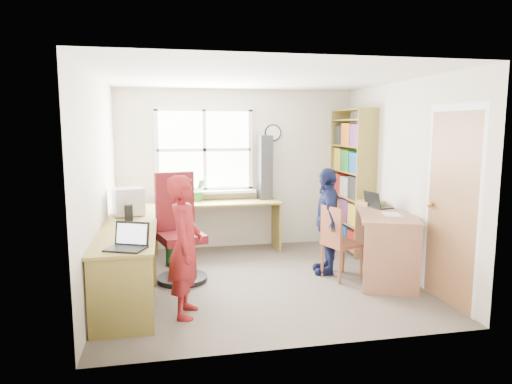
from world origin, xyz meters
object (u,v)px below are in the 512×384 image
(swivel_chair, at_px, (179,234))
(laptop_left, at_px, (128,242))
(wooden_chair, at_px, (338,240))
(potted_plant, at_px, (199,190))
(bookshelf, at_px, (352,183))
(person_navy, at_px, (327,221))
(person_green, at_px, (180,221))
(crt_monitor, at_px, (129,202))
(person_red, at_px, (185,246))
(right_desk, at_px, (385,229))
(cd_tower, at_px, (265,168))
(laptop_right, at_px, (376,204))
(l_desk, at_px, (147,257))

(swivel_chair, bearing_deg, laptop_left, -126.67)
(wooden_chair, xyz_separation_m, potted_plant, (-1.55, 1.60, 0.43))
(bookshelf, relative_size, laptop_left, 5.04)
(potted_plant, relative_size, person_navy, 0.25)
(swivel_chair, relative_size, person_green, 1.11)
(laptop_left, distance_m, person_navy, 2.61)
(laptop_left, bearing_deg, potted_plant, 95.12)
(crt_monitor, relative_size, person_red, 0.30)
(right_desk, xyz_separation_m, person_navy, (-0.65, 0.27, 0.08))
(person_red, bearing_deg, laptop_left, 119.83)
(cd_tower, bearing_deg, right_desk, -65.61)
(potted_plant, bearing_deg, crt_monitor, -136.08)
(right_desk, height_order, person_navy, person_navy)
(right_desk, height_order, potted_plant, potted_plant)
(laptop_right, xyz_separation_m, person_red, (-2.47, -0.99, -0.17))
(bookshelf, xyz_separation_m, cd_tower, (-1.26, 0.34, 0.23))
(cd_tower, relative_size, potted_plant, 2.93)
(right_desk, distance_m, person_navy, 0.71)
(crt_monitor, relative_size, cd_tower, 0.43)
(bookshelf, xyz_separation_m, laptop_right, (-0.09, -1.02, -0.14))
(wooden_chair, height_order, crt_monitor, crt_monitor)
(cd_tower, bearing_deg, wooden_chair, -82.13)
(l_desk, bearing_deg, laptop_right, 8.95)
(laptop_right, bearing_deg, cd_tower, 29.37)
(l_desk, xyz_separation_m, crt_monitor, (-0.24, 0.88, 0.47))
(right_desk, xyz_separation_m, bookshelf, (0.10, 1.29, 0.41))
(l_desk, height_order, potted_plant, potted_plant)
(laptop_right, bearing_deg, potted_plant, 46.94)
(laptop_left, relative_size, person_green, 0.36)
(cd_tower, distance_m, person_red, 2.74)
(person_red, height_order, person_green, person_red)
(bookshelf, bearing_deg, wooden_chair, -118.94)
(person_red, bearing_deg, person_navy, -50.25)
(laptop_left, height_order, cd_tower, cd_tower)
(wooden_chair, distance_m, crt_monitor, 2.62)
(swivel_chair, relative_size, crt_monitor, 3.10)
(wooden_chair, bearing_deg, crt_monitor, 146.50)
(crt_monitor, bearing_deg, laptop_right, -22.53)
(cd_tower, height_order, potted_plant, cd_tower)
(bookshelf, height_order, person_navy, bookshelf)
(swivel_chair, bearing_deg, person_red, -104.26)
(laptop_right, relative_size, person_red, 0.26)
(cd_tower, bearing_deg, swivel_chair, -147.79)
(bookshelf, distance_m, cd_tower, 1.32)
(right_desk, bearing_deg, laptop_right, 108.32)
(l_desk, distance_m, person_green, 1.31)
(cd_tower, bearing_deg, person_navy, -80.61)
(wooden_chair, xyz_separation_m, person_navy, (-0.05, 0.26, 0.18))
(swivel_chair, height_order, person_navy, person_navy)
(l_desk, xyz_separation_m, laptop_right, (2.86, 0.45, 0.41))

